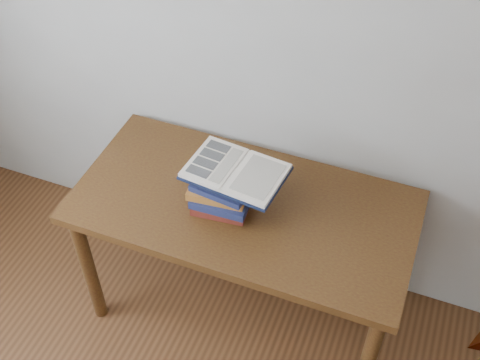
% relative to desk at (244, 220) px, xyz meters
% --- Properties ---
extents(desk, '(1.34, 0.67, 0.72)m').
position_rel_desk_xyz_m(desk, '(0.00, 0.00, 0.00)').
color(desk, '#4E3513').
rests_on(desk, ground).
extents(book_stack, '(0.25, 0.21, 0.18)m').
position_rel_desk_xyz_m(book_stack, '(-0.07, -0.05, 0.19)').
color(book_stack, maroon).
rests_on(book_stack, desk).
extents(open_book, '(0.38, 0.28, 0.03)m').
position_rel_desk_xyz_m(open_book, '(-0.02, -0.03, 0.29)').
color(open_book, black).
rests_on(open_book, book_stack).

